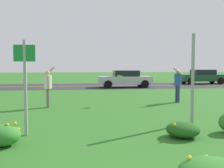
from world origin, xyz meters
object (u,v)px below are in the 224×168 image
car_silver_center_left (125,79)px  sign_post_by_roadside (193,79)px  sign_post_near_path (25,78)px  person_catcher_blue_shirt (178,83)px  car_dark_green_leftmost (202,77)px  frisbee_lime (120,76)px  person_thrower_white_shirt (48,85)px

car_silver_center_left → sign_post_by_roadside: bearing=-91.2°
sign_post_by_roadside → car_silver_center_left: bearing=88.8°
sign_post_near_path → person_catcher_blue_shirt: (6.41, 5.78, -0.55)m
sign_post_near_path → sign_post_by_roadside: size_ratio=0.88×
car_dark_green_leftmost → car_silver_center_left: 9.13m
sign_post_near_path → car_dark_green_leftmost: sign_post_near_path is taller
sign_post_by_roadside → frisbee_lime: 4.82m
sign_post_by_roadside → person_thrower_white_shirt: bearing=141.7°
car_silver_center_left → person_thrower_white_shirt: bearing=-116.8°
person_catcher_blue_shirt → person_thrower_white_shirt: bearing=-171.9°
person_catcher_blue_shirt → car_dark_green_leftmost: (7.50, 12.93, -0.26)m
sign_post_near_path → person_thrower_white_shirt: (0.05, 4.88, -0.56)m
person_catcher_blue_shirt → car_silver_center_left: person_catcher_blue_shirt is taller
person_thrower_white_shirt → person_catcher_blue_shirt: (6.37, 0.90, 0.01)m
car_dark_green_leftmost → frisbee_lime: bearing=-128.4°
frisbee_lime → car_silver_center_left: (1.99, 10.03, -0.63)m
sign_post_by_roadside → person_catcher_blue_shirt: size_ratio=1.63×
person_thrower_white_shirt → frisbee_lime: 3.41m
frisbee_lime → car_dark_green_leftmost: 16.96m
person_catcher_blue_shirt → sign_post_by_roadside: bearing=-105.4°
car_dark_green_leftmost → sign_post_by_roadside: bearing=-116.4°
person_thrower_white_shirt → frisbee_lime: (3.34, 0.55, 0.37)m
person_catcher_blue_shirt → car_dark_green_leftmost: person_catcher_blue_shirt is taller
sign_post_near_path → person_catcher_blue_shirt: bearing=42.0°
sign_post_by_roadside → frisbee_lime: (-1.68, 4.51, -0.09)m
person_catcher_blue_shirt → car_silver_center_left: bearing=96.1°
sign_post_near_path → person_catcher_blue_shirt: size_ratio=1.43×
sign_post_by_roadside → car_dark_green_leftmost: (8.84, 17.79, -0.71)m
person_thrower_white_shirt → person_catcher_blue_shirt: person_thrower_white_shirt is taller
sign_post_by_roadside → person_thrower_white_shirt: size_ratio=1.59×
sign_post_near_path → car_silver_center_left: (5.38, 15.46, -0.81)m
car_silver_center_left → person_catcher_blue_shirt: bearing=-83.9°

